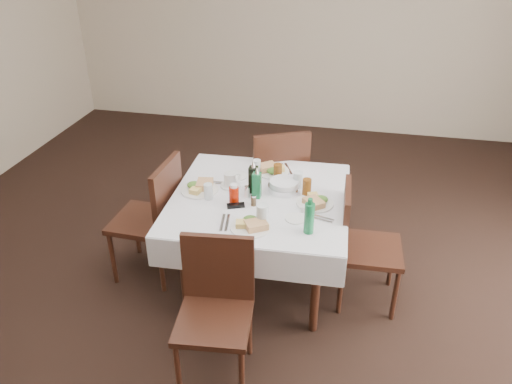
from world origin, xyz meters
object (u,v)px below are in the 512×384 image
at_px(water_w, 208,191).
at_px(oil_cruet_dark, 253,178).
at_px(dining_table, 260,207).
at_px(chair_east, 359,239).
at_px(coffee_mug, 231,180).
at_px(water_s, 262,215).
at_px(oil_cruet_green, 257,184).
at_px(bread_basket, 284,186).
at_px(water_e, 298,180).
at_px(chair_north, 278,175).
at_px(chair_west, 155,213).
at_px(water_n, 257,167).
at_px(green_bottle, 309,218).
at_px(chair_south, 216,300).
at_px(ketchup_bottle, 234,194).

height_order(water_w, oil_cruet_dark, oil_cruet_dark).
relative_size(dining_table, chair_east, 1.41).
xyz_separation_m(oil_cruet_dark, coffee_mug, (-0.18, 0.05, -0.06)).
relative_size(water_s, oil_cruet_green, 0.59).
bearing_deg(bread_basket, chair_east, -15.79).
bearing_deg(water_w, water_e, 25.52).
bearing_deg(oil_cruet_green, chair_north, 87.91).
bearing_deg(oil_cruet_dark, water_s, -69.87).
relative_size(chair_north, chair_east, 1.08).
distance_m(chair_west, water_n, 0.84).
height_order(chair_east, water_e, chair_east).
height_order(chair_north, water_n, chair_north).
relative_size(dining_table, oil_cruet_green, 5.38).
height_order(water_e, oil_cruet_dark, oil_cruet_dark).
xyz_separation_m(chair_north, chair_east, (0.71, -0.76, -0.04)).
distance_m(chair_north, chair_east, 1.04).
bearing_deg(chair_east, coffee_mug, 171.81).
xyz_separation_m(water_s, green_bottle, (0.30, -0.03, 0.04)).
height_order(dining_table, water_e, water_e).
bearing_deg(water_s, chair_north, 94.32).
bearing_deg(water_w, chair_west, 174.42).
distance_m(dining_table, bread_basket, 0.23).
xyz_separation_m(chair_east, water_w, (-1.07, -0.07, 0.30)).
bearing_deg(chair_south, oil_cruet_dark, 88.21).
xyz_separation_m(water_n, water_s, (0.18, -0.69, 0.02)).
xyz_separation_m(chair_north, water_s, (0.08, -1.07, 0.27)).
bearing_deg(water_s, water_n, 104.88).
distance_m(bread_basket, oil_cruet_dark, 0.23).
xyz_separation_m(dining_table, chair_south, (-0.09, -0.85, -0.16)).
xyz_separation_m(chair_west, oil_cruet_green, (0.77, 0.05, 0.31)).
bearing_deg(ketchup_bottle, water_w, 173.45).
distance_m(water_e, green_bottle, 0.58).
bearing_deg(water_n, chair_north, 74.61).
height_order(dining_table, coffee_mug, coffee_mug).
relative_size(dining_table, chair_south, 1.42).
distance_m(water_s, oil_cruet_green, 0.35).
height_order(chair_south, ketchup_bottle, chair_south).
distance_m(oil_cruet_dark, oil_cruet_green, 0.08).
distance_m(chair_west, oil_cruet_dark, 0.80).
bearing_deg(chair_north, chair_west, -135.39).
xyz_separation_m(water_s, coffee_mug, (-0.33, 0.45, -0.02)).
bearing_deg(ketchup_bottle, bread_basket, 39.08).
xyz_separation_m(chair_west, water_n, (0.69, 0.41, 0.26)).
bearing_deg(chair_east, green_bottle, -133.77).
height_order(chair_north, chair_south, chair_north).
height_order(coffee_mug, green_bottle, green_bottle).
distance_m(bread_basket, green_bottle, 0.56).
xyz_separation_m(chair_east, oil_cruet_dark, (-0.78, 0.09, 0.35)).
relative_size(chair_south, chair_east, 0.99).
bearing_deg(coffee_mug, water_w, -117.29).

